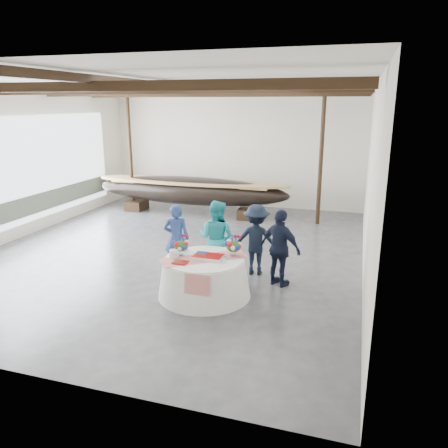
% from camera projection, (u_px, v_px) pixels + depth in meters
% --- Properties ---
extents(floor, '(10.00, 12.00, 0.01)m').
position_uv_depth(floor, '(175.00, 250.00, 12.17)').
color(floor, '#3D3D42').
rests_on(floor, ground).
extents(wall_back, '(10.00, 0.02, 4.50)m').
position_uv_depth(wall_back, '(235.00, 148.00, 17.09)').
color(wall_back, silver).
rests_on(wall_back, ground).
extents(wall_left, '(0.02, 12.00, 4.50)m').
position_uv_depth(wall_left, '(18.00, 163.00, 13.00)').
color(wall_left, silver).
rests_on(wall_left, ground).
extents(wall_right, '(0.02, 12.00, 4.50)m').
position_uv_depth(wall_right, '(371.00, 179.00, 10.13)').
color(wall_right, silver).
rests_on(wall_right, ground).
extents(ceiling, '(10.00, 12.00, 0.01)m').
position_uv_depth(ceiling, '(170.00, 81.00, 10.96)').
color(ceiling, white).
rests_on(ceiling, wall_back).
extents(pavilion_structure, '(9.80, 11.76, 4.50)m').
position_uv_depth(pavilion_structure, '(181.00, 102.00, 11.75)').
color(pavilion_structure, black).
rests_on(pavilion_structure, ground).
extents(open_bay, '(0.03, 7.00, 3.20)m').
position_uv_depth(open_bay, '(44.00, 172.00, 14.02)').
color(open_bay, silver).
rests_on(open_bay, ground).
extents(longboat_display, '(7.38, 1.48, 1.38)m').
position_uv_depth(longboat_display, '(190.00, 190.00, 15.95)').
color(longboat_display, black).
rests_on(longboat_display, ground).
extents(banquet_table, '(1.96, 1.96, 0.84)m').
position_uv_depth(banquet_table, '(204.00, 277.00, 9.21)').
color(banquet_table, white).
rests_on(banquet_table, ground).
extents(tabletop_items, '(1.78, 1.53, 0.40)m').
position_uv_depth(tabletop_items, '(204.00, 249.00, 9.19)').
color(tabletop_items, red).
rests_on(tabletop_items, banquet_table).
extents(guest_woman_blue, '(0.70, 0.55, 1.68)m').
position_uv_depth(guest_woman_blue, '(177.00, 238.00, 10.44)').
color(guest_woman_blue, navy).
rests_on(guest_woman_blue, ground).
extents(guest_woman_teal, '(0.96, 0.79, 1.81)m').
position_uv_depth(guest_woman_teal, '(216.00, 238.00, 10.23)').
color(guest_woman_teal, '#22A5B2').
rests_on(guest_woman_teal, ground).
extents(guest_man_left, '(1.16, 0.75, 1.70)m').
position_uv_depth(guest_man_left, '(256.00, 240.00, 10.31)').
color(guest_man_left, black).
rests_on(guest_man_left, ground).
extents(guest_man_right, '(1.11, 0.83, 1.75)m').
position_uv_depth(guest_man_right, '(280.00, 248.00, 9.62)').
color(guest_man_right, black).
rests_on(guest_man_right, ground).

